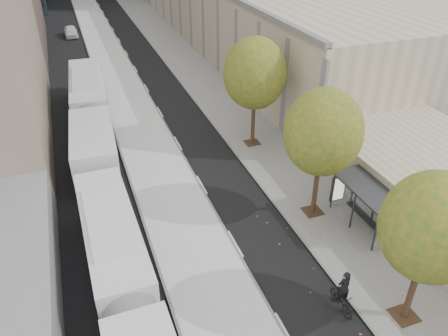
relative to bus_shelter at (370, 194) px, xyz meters
name	(u,v)px	position (x,y,z in m)	size (l,w,h in m)	color
bus_platform	(125,94)	(-9.56, 24.04, -2.11)	(4.25, 150.00, 0.15)	silver
sidewalk	(206,84)	(-1.56, 24.04, -2.15)	(4.75, 150.00, 0.08)	gray
bus_shelter	(370,194)	(0.00, 0.00, 0.00)	(1.90, 4.40, 2.53)	#383A3F
tree_b	(432,228)	(-2.09, -5.96, 2.85)	(4.00, 4.00, 6.97)	#321E16
tree_c	(323,133)	(-2.09, 2.04, 3.06)	(4.20, 4.20, 7.28)	#321E16
tree_d	(255,74)	(-2.09, 11.04, 3.28)	(4.40, 4.40, 7.60)	#321E16
bus_near	(127,297)	(-13.45, -2.13, -0.65)	(2.88, 16.99, 2.82)	silver
bus_far	(91,114)	(-13.12, 16.76, -0.47)	(3.74, 18.96, 3.14)	silver
cyclist	(342,295)	(-4.49, -4.60, -1.37)	(0.64, 1.73, 2.21)	black
distant_car	(71,31)	(-13.04, 47.01, -1.51)	(1.61, 4.01, 1.36)	white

